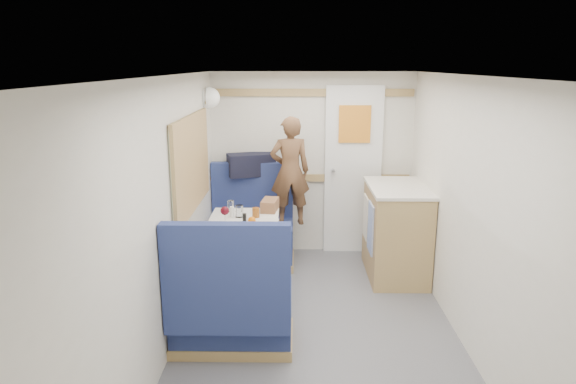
{
  "coord_description": "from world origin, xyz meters",
  "views": [
    {
      "loc": [
        -0.18,
        -3.32,
        2.08
      ],
      "look_at": [
        -0.24,
        0.9,
        1.02
      ],
      "focal_mm": 32.0,
      "sensor_mm": 36.0,
      "label": 1
    }
  ],
  "objects_px": {
    "orange_fruit": "(252,221)",
    "beer_glass": "(256,213)",
    "tumbler_right": "(239,211)",
    "duffel_bag": "(251,165)",
    "galley_counter": "(396,230)",
    "bench_far": "(251,235)",
    "salt_grinder": "(232,212)",
    "dinette_table": "(243,239)",
    "wine_glass": "(225,212)",
    "tumbler_left": "(212,230)",
    "tumbler_mid": "(231,206)",
    "cheese_block": "(238,231)",
    "bench_near": "(232,311)",
    "pepper_grinder": "(244,218)",
    "tray": "(262,225)",
    "person": "(290,171)",
    "bread_loaf": "(270,205)",
    "dome_light": "(210,98)"
  },
  "relations": [
    {
      "from": "orange_fruit",
      "to": "beer_glass",
      "type": "bearing_deg",
      "value": 85.43
    },
    {
      "from": "tumbler_right",
      "to": "duffel_bag",
      "type": "bearing_deg",
      "value": 88.34
    },
    {
      "from": "galley_counter",
      "to": "beer_glass",
      "type": "height_order",
      "value": "galley_counter"
    },
    {
      "from": "bench_far",
      "to": "salt_grinder",
      "type": "bearing_deg",
      "value": -98.68
    },
    {
      "from": "dinette_table",
      "to": "bench_far",
      "type": "distance_m",
      "value": 0.9
    },
    {
      "from": "orange_fruit",
      "to": "wine_glass",
      "type": "height_order",
      "value": "wine_glass"
    },
    {
      "from": "tumbler_left",
      "to": "tumbler_mid",
      "type": "height_order",
      "value": "tumbler_left"
    },
    {
      "from": "dinette_table",
      "to": "cheese_block",
      "type": "relative_size",
      "value": 9.31
    },
    {
      "from": "bench_near",
      "to": "galley_counter",
      "type": "distance_m",
      "value": 2.04
    },
    {
      "from": "dinette_table",
      "to": "duffel_bag",
      "type": "bearing_deg",
      "value": 90.66
    },
    {
      "from": "wine_glass",
      "to": "pepper_grinder",
      "type": "height_order",
      "value": "wine_glass"
    },
    {
      "from": "bench_far",
      "to": "tray",
      "type": "xyz_separation_m",
      "value": [
        0.18,
        -0.97,
        0.43
      ]
    },
    {
      "from": "galley_counter",
      "to": "tumbler_mid",
      "type": "xyz_separation_m",
      "value": [
        -1.61,
        -0.21,
        0.31
      ]
    },
    {
      "from": "wine_glass",
      "to": "tumbler_right",
      "type": "bearing_deg",
      "value": 67.95
    },
    {
      "from": "wine_glass",
      "to": "beer_glass",
      "type": "bearing_deg",
      "value": 36.26
    },
    {
      "from": "tray",
      "to": "tumbler_right",
      "type": "height_order",
      "value": "tumbler_right"
    },
    {
      "from": "orange_fruit",
      "to": "galley_counter",
      "type": "bearing_deg",
      "value": 26.18
    },
    {
      "from": "tray",
      "to": "tumbler_right",
      "type": "bearing_deg",
      "value": 130.69
    },
    {
      "from": "duffel_bag",
      "to": "tumbler_mid",
      "type": "xyz_separation_m",
      "value": [
        -0.13,
        -0.78,
        -0.25
      ]
    },
    {
      "from": "tumbler_mid",
      "to": "person",
      "type": "bearing_deg",
      "value": 40.9
    },
    {
      "from": "person",
      "to": "tumbler_right",
      "type": "height_order",
      "value": "person"
    },
    {
      "from": "bench_far",
      "to": "duffel_bag",
      "type": "distance_m",
      "value": 0.76
    },
    {
      "from": "orange_fruit",
      "to": "tumbler_left",
      "type": "bearing_deg",
      "value": -140.42
    },
    {
      "from": "beer_glass",
      "to": "bread_loaf",
      "type": "xyz_separation_m",
      "value": [
        0.11,
        0.28,
        0.0
      ]
    },
    {
      "from": "bench_far",
      "to": "wine_glass",
      "type": "bearing_deg",
      "value": -98.3
    },
    {
      "from": "dome_light",
      "to": "tray",
      "type": "height_order",
      "value": "dome_light"
    },
    {
      "from": "bench_near",
      "to": "beer_glass",
      "type": "height_order",
      "value": "bench_near"
    },
    {
      "from": "bench_near",
      "to": "wine_glass",
      "type": "distance_m",
      "value": 0.96
    },
    {
      "from": "dome_light",
      "to": "tumbler_mid",
      "type": "distance_m",
      "value": 1.13
    },
    {
      "from": "galley_counter",
      "to": "tumbler_left",
      "type": "xyz_separation_m",
      "value": [
        -1.68,
        -0.92,
        0.31
      ]
    },
    {
      "from": "tumbler_left",
      "to": "pepper_grinder",
      "type": "distance_m",
      "value": 0.41
    },
    {
      "from": "duffel_bag",
      "to": "cheese_block",
      "type": "bearing_deg",
      "value": -106.96
    },
    {
      "from": "dinette_table",
      "to": "person",
      "type": "xyz_separation_m",
      "value": [
        0.41,
        0.82,
        0.45
      ]
    },
    {
      "from": "person",
      "to": "pepper_grinder",
      "type": "bearing_deg",
      "value": 56.94
    },
    {
      "from": "duffel_bag",
      "to": "tray",
      "type": "height_order",
      "value": "duffel_bag"
    },
    {
      "from": "orange_fruit",
      "to": "beer_glass",
      "type": "height_order",
      "value": "beer_glass"
    },
    {
      "from": "dome_light",
      "to": "cheese_block",
      "type": "relative_size",
      "value": 2.02
    },
    {
      "from": "dome_light",
      "to": "galley_counter",
      "type": "relative_size",
      "value": 0.22
    },
    {
      "from": "person",
      "to": "cheese_block",
      "type": "height_order",
      "value": "person"
    },
    {
      "from": "tumbler_left",
      "to": "pepper_grinder",
      "type": "relative_size",
      "value": 1.17
    },
    {
      "from": "pepper_grinder",
      "to": "beer_glass",
      "type": "bearing_deg",
      "value": 56.17
    },
    {
      "from": "tumbler_left",
      "to": "salt_grinder",
      "type": "relative_size",
      "value": 1.08
    },
    {
      "from": "wine_glass",
      "to": "tumbler_right",
      "type": "distance_m",
      "value": 0.27
    },
    {
      "from": "salt_grinder",
      "to": "wine_glass",
      "type": "bearing_deg",
      "value": -97.16
    },
    {
      "from": "tumbler_left",
      "to": "tumbler_right",
      "type": "height_order",
      "value": "tumbler_right"
    },
    {
      "from": "galley_counter",
      "to": "salt_grinder",
      "type": "distance_m",
      "value": 1.66
    },
    {
      "from": "wine_glass",
      "to": "tumbler_mid",
      "type": "relative_size",
      "value": 1.61
    },
    {
      "from": "tumbler_left",
      "to": "pepper_grinder",
      "type": "bearing_deg",
      "value": 55.46
    },
    {
      "from": "bench_far",
      "to": "pepper_grinder",
      "type": "xyz_separation_m",
      "value": [
        0.02,
        -0.9,
        0.47
      ]
    },
    {
      "from": "orange_fruit",
      "to": "cheese_block",
      "type": "bearing_deg",
      "value": -111.77
    }
  ]
}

